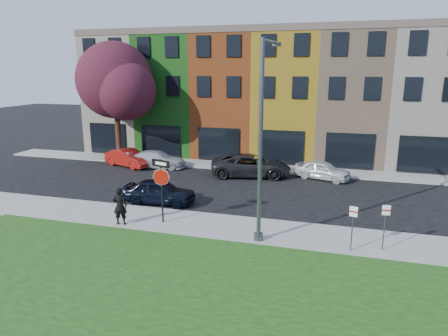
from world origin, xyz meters
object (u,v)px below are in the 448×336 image
(man, at_px, (120,206))
(stop_sign, at_px, (161,178))
(street_lamp, at_px, (262,143))
(sedan_near, at_px, (159,191))

(man, bearing_deg, stop_sign, -169.42)
(street_lamp, bearing_deg, man, -172.11)
(street_lamp, bearing_deg, sedan_near, 157.92)
(street_lamp, bearing_deg, stop_sign, 179.48)
(stop_sign, bearing_deg, man, -139.90)
(sedan_near, bearing_deg, street_lamp, -120.18)
(stop_sign, height_order, sedan_near, stop_sign)
(man, height_order, sedan_near, man)
(man, distance_m, sedan_near, 3.65)
(stop_sign, relative_size, man, 1.70)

